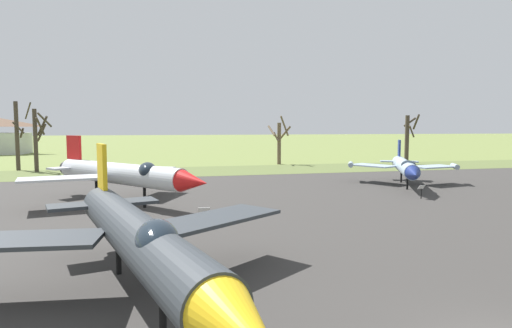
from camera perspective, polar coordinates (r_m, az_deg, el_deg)
The scene contains 11 objects.
asphalt_apron at distance 24.88m, azimuth 6.20°, elevation -7.77°, with size 80.17×49.37×0.05m, color #383533.
grass_verge_strip at distance 54.37m, azimuth -5.12°, elevation -0.89°, with size 140.17×12.00×0.06m, color #596635.
jet_fighter_front_right at distance 41.98m, azimuth 18.88°, elevation -0.33°, with size 9.99×12.77×4.14m.
info_placard_front_right at distance 35.29m, azimuth 20.80°, elevation -3.22°, with size 0.60×0.35×1.08m.
jet_fighter_rear_center at distance 13.64m, azimuth -14.96°, elevation -9.36°, with size 12.14×15.54×4.75m.
jet_fighter_rear_left at distance 31.94m, azimuth -16.98°, elevation -1.19°, with size 12.30×13.73×4.79m.
info_placard_rear_left at distance 24.39m, azimuth -6.82°, elevation -6.44°, with size 0.67×0.38×1.05m.
bare_tree_far_left at distance 62.50m, azimuth -28.70°, elevation 3.41°, with size 2.29×2.93×8.66m.
bare_tree_left_of_center at distance 58.93m, azimuth -26.68°, elevation 3.20°, with size 2.04×3.29×7.64m.
bare_tree_center at distance 63.93m, azimuth 3.07°, elevation 3.17°, with size 3.16×3.17×7.09m.
bare_tree_right_of_center at distance 67.41m, azimuth 19.25°, elevation 3.33°, with size 2.13×3.03×7.30m.
Camera 1 is at (-8.49, -7.93, 5.45)m, focal length 30.60 mm.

